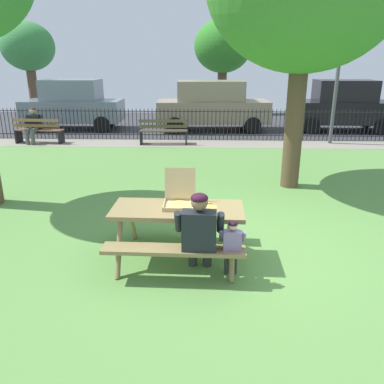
# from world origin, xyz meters

# --- Properties ---
(ground) EXTENTS (28.00, 12.48, 0.02)m
(ground) POSITION_xyz_m (0.00, 2.24, -0.01)
(ground) COLOR #5E9246
(cobblestone_walkway) EXTENTS (28.00, 1.40, 0.01)m
(cobblestone_walkway) POSITION_xyz_m (0.00, 7.78, -0.00)
(cobblestone_walkway) COLOR gray
(street_asphalt) EXTENTS (28.00, 7.62, 0.01)m
(street_asphalt) POSITION_xyz_m (0.00, 12.29, -0.01)
(street_asphalt) COLOR #38383D
(picnic_table_foreground) EXTENTS (1.83, 1.51, 0.79)m
(picnic_table_foreground) POSITION_xyz_m (-0.98, -0.31, 0.60)
(picnic_table_foreground) COLOR olive
(picnic_table_foreground) RESTS_ON ground
(pizza_box_open) EXTENTS (0.44, 0.50, 0.48)m
(pizza_box_open) POSITION_xyz_m (-0.96, -0.19, 0.86)
(pizza_box_open) COLOR tan
(pizza_box_open) RESTS_ON picnic_table_foreground
(pizza_slice_on_table) EXTENTS (0.23, 0.25, 0.02)m
(pizza_slice_on_table) POSITION_xyz_m (-0.53, -0.23, 0.78)
(pizza_slice_on_table) COLOR #EBC24D
(pizza_slice_on_table) RESTS_ON picnic_table_foreground
(adult_at_table) EXTENTS (0.61, 0.60, 1.19)m
(adult_at_table) POSITION_xyz_m (-0.67, -0.82, 0.66)
(adult_at_table) COLOR #303030
(adult_at_table) RESTS_ON ground
(child_at_table) EXTENTS (0.33, 0.32, 0.84)m
(child_at_table) POSITION_xyz_m (-0.26, -0.86, 0.51)
(child_at_table) COLOR #2F2F2F
(child_at_table) RESTS_ON ground
(iron_fence_streetside) EXTENTS (21.25, 0.03, 1.08)m
(iron_fence_streetside) POSITION_xyz_m (0.00, 8.48, 0.55)
(iron_fence_streetside) COLOR black
(iron_fence_streetside) RESTS_ON ground
(park_bench_left) EXTENTS (1.62, 0.55, 0.85)m
(park_bench_left) POSITION_xyz_m (-6.31, 7.64, 0.42)
(park_bench_left) COLOR brown
(park_bench_left) RESTS_ON ground
(park_bench_center) EXTENTS (1.62, 0.54, 0.85)m
(park_bench_center) POSITION_xyz_m (-2.05, 7.64, 0.42)
(park_bench_center) COLOR brown
(park_bench_center) RESTS_ON ground
(person_on_park_bench) EXTENTS (0.62, 0.61, 1.19)m
(person_on_park_bench) POSITION_xyz_m (-6.48, 7.66, 0.66)
(person_on_park_bench) COLOR #4A4A4A
(person_on_park_bench) RESTS_ON ground
(lamp_post_walkway) EXTENTS (0.28, 0.28, 4.48)m
(lamp_post_walkway) POSITION_xyz_m (3.63, 8.01, 2.70)
(lamp_post_walkway) COLOR #4C4C51
(lamp_post_walkway) RESTS_ON ground
(parked_car_far_left) EXTENTS (3.93, 1.90, 1.98)m
(parked_car_far_left) POSITION_xyz_m (-6.03, 10.53, 1.01)
(parked_car_far_left) COLOR slate
(parked_car_far_left) RESTS_ON ground
(parked_car_left) EXTENTS (4.48, 2.08, 1.94)m
(parked_car_left) POSITION_xyz_m (-0.39, 10.52, 1.01)
(parked_car_left) COLOR gray
(parked_car_left) RESTS_ON ground
(parked_car_center) EXTENTS (3.95, 1.93, 1.98)m
(parked_car_center) POSITION_xyz_m (4.77, 10.53, 1.01)
(parked_car_center) COLOR black
(parked_car_center) RESTS_ON ground
(far_tree_left) EXTENTS (2.86, 2.86, 4.72)m
(far_tree_left) POSITION_xyz_m (-10.42, 16.86, 3.37)
(far_tree_left) COLOR brown
(far_tree_left) RESTS_ON ground
(far_tree_midleft) EXTENTS (3.08, 3.08, 4.82)m
(far_tree_midleft) POSITION_xyz_m (0.21, 16.86, 3.39)
(far_tree_midleft) COLOR brown
(far_tree_midleft) RESTS_ON ground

